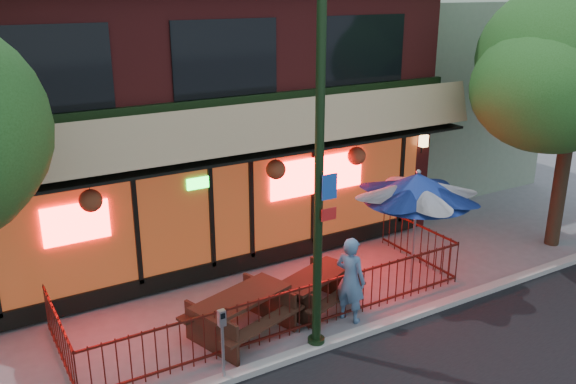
# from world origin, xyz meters

# --- Properties ---
(ground) EXTENTS (80.00, 80.00, 0.00)m
(ground) POSITION_xyz_m (0.00, 0.00, 0.00)
(ground) COLOR gray
(ground) RESTS_ON ground
(curb) EXTENTS (80.00, 0.25, 0.12)m
(curb) POSITION_xyz_m (0.00, -0.50, 0.06)
(curb) COLOR #999993
(curb) RESTS_ON ground
(restaurant_building) EXTENTS (12.96, 9.49, 8.05)m
(restaurant_building) POSITION_xyz_m (0.00, 7.11, 4.13)
(restaurant_building) COLOR maroon
(restaurant_building) RESTS_ON ground
(neighbor_building) EXTENTS (6.00, 7.00, 6.00)m
(neighbor_building) POSITION_xyz_m (9.00, 7.70, 3.00)
(neighbor_building) COLOR gray
(neighbor_building) RESTS_ON ground
(patio_fence) EXTENTS (8.44, 2.62, 1.00)m
(patio_fence) POSITION_xyz_m (0.00, 0.50, 0.63)
(patio_fence) COLOR #46140F
(patio_fence) RESTS_ON ground
(street_light) EXTENTS (0.43, 0.32, 7.00)m
(street_light) POSITION_xyz_m (0.00, -0.40, 3.15)
(street_light) COLOR black
(street_light) RESTS_ON ground
(picnic_table_left) EXTENTS (2.34, 2.03, 0.85)m
(picnic_table_left) POSITION_xyz_m (-1.00, 0.70, 0.56)
(picnic_table_left) COLOR #3C2116
(picnic_table_left) RESTS_ON ground
(picnic_table_right) EXTENTS (2.15, 1.90, 0.77)m
(picnic_table_right) POSITION_xyz_m (0.80, 0.87, 0.50)
(picnic_table_right) COLOR #361D13
(picnic_table_right) RESTS_ON ground
(patio_umbrella) EXTENTS (2.36, 2.36, 2.70)m
(patio_umbrella) POSITION_xyz_m (3.31, 0.70, 2.31)
(patio_umbrella) COLOR gray
(patio_umbrella) RESTS_ON ground
(pedestrian) EXTENTS (0.65, 0.77, 1.80)m
(pedestrian) POSITION_xyz_m (1.13, 0.10, 0.90)
(pedestrian) COLOR #4C7298
(pedestrian) RESTS_ON ground
(parking_meter_near) EXTENTS (0.12, 0.11, 1.39)m
(parking_meter_near) POSITION_xyz_m (-1.93, -0.48, 0.94)
(parking_meter_near) COLOR #9B9DA3
(parking_meter_near) RESTS_ON ground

